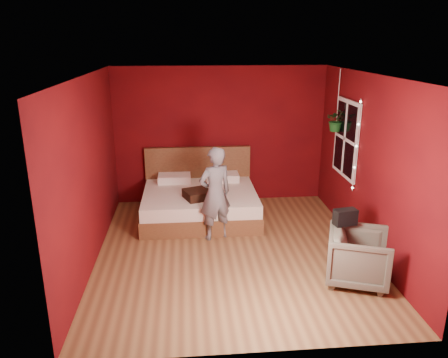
{
  "coord_description": "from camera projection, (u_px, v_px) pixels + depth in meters",
  "views": [
    {
      "loc": [
        -0.66,
        -5.91,
        3.06
      ],
      "look_at": [
        -0.09,
        0.4,
        1.02
      ],
      "focal_mm": 35.0,
      "sensor_mm": 36.0,
      "label": 1
    }
  ],
  "objects": [
    {
      "name": "floor",
      "position": [
        232.0,
        251.0,
        6.6
      ],
      "size": [
        4.5,
        4.5,
        0.0
      ],
      "primitive_type": "plane",
      "color": "olive",
      "rests_on": "ground"
    },
    {
      "name": "throw_pillow",
      "position": [
        197.0,
        194.0,
        7.32
      ],
      "size": [
        0.53,
        0.53,
        0.15
      ],
      "primitive_type": "cube",
      "rotation": [
        0.0,
        0.0,
        0.36
      ],
      "color": "#321A10",
      "rests_on": "bed"
    },
    {
      "name": "hanging_plant",
      "position": [
        336.0,
        120.0,
        7.34
      ],
      "size": [
        0.38,
        0.34,
        1.03
      ],
      "color": "silver",
      "rests_on": "room_walls"
    },
    {
      "name": "fairy_lights",
      "position": [
        356.0,
        146.0,
        6.66
      ],
      "size": [
        0.04,
        0.04,
        1.45
      ],
      "color": "silver",
      "rests_on": "room_walls"
    },
    {
      "name": "armchair",
      "position": [
        359.0,
        257.0,
        5.68
      ],
      "size": [
        0.99,
        0.98,
        0.71
      ],
      "primitive_type": "imported",
      "rotation": [
        0.0,
        0.0,
        1.22
      ],
      "color": "#5B5848",
      "rests_on": "ground"
    },
    {
      "name": "window",
      "position": [
        346.0,
        139.0,
        7.16
      ],
      "size": [
        0.05,
        0.97,
        1.27
      ],
      "color": "white",
      "rests_on": "room_walls"
    },
    {
      "name": "bed",
      "position": [
        200.0,
        201.0,
        7.84
      ],
      "size": [
        2.01,
        1.71,
        1.1
      ],
      "color": "brown",
      "rests_on": "ground"
    },
    {
      "name": "person",
      "position": [
        215.0,
        194.0,
        6.83
      ],
      "size": [
        0.64,
        0.54,
        1.5
      ],
      "primitive_type": "imported",
      "rotation": [
        0.0,
        0.0,
        3.53
      ],
      "color": "slate",
      "rests_on": "ground"
    },
    {
      "name": "room_walls",
      "position": [
        233.0,
        143.0,
        6.09
      ],
      "size": [
        4.04,
        4.54,
        2.62
      ],
      "color": "#660A0D",
      "rests_on": "ground"
    },
    {
      "name": "handbag",
      "position": [
        345.0,
        217.0,
        5.77
      ],
      "size": [
        0.32,
        0.2,
        0.21
      ],
      "primitive_type": "cube",
      "rotation": [
        0.0,
        0.0,
        0.2
      ],
      "color": "black",
      "rests_on": "armchair"
    }
  ]
}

